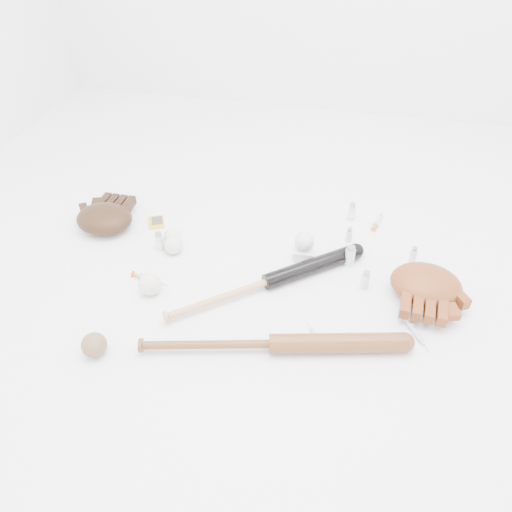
% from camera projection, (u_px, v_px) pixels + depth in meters
% --- Properties ---
extents(bat_dark, '(0.65, 0.55, 0.06)m').
position_uv_depth(bat_dark, '(267.00, 282.00, 1.73)').
color(bat_dark, black).
rests_on(bat_dark, ground).
extents(bat_wood, '(0.85, 0.26, 0.06)m').
position_uv_depth(bat_wood, '(272.00, 344.00, 1.52)').
color(bat_wood, brown).
rests_on(bat_wood, ground).
extents(glove_dark, '(0.27, 0.27, 0.10)m').
position_uv_depth(glove_dark, '(104.00, 218.00, 1.98)').
color(glove_dark, black).
rests_on(glove_dark, ground).
extents(glove_tan, '(0.31, 0.31, 0.10)m').
position_uv_depth(glove_tan, '(426.00, 284.00, 1.69)').
color(glove_tan, brown).
rests_on(glove_tan, ground).
extents(trading_card, '(0.09, 0.11, 0.00)m').
position_uv_depth(trading_card, '(156.00, 222.00, 2.04)').
color(trading_card, gold).
rests_on(trading_card, ground).
extents(pedestal, '(0.08, 0.08, 0.04)m').
position_uv_depth(pedestal, '(303.00, 253.00, 1.86)').
color(pedestal, white).
rests_on(pedestal, ground).
extents(baseball_on_pedestal, '(0.07, 0.07, 0.07)m').
position_uv_depth(baseball_on_pedestal, '(304.00, 241.00, 1.83)').
color(baseball_on_pedestal, silver).
rests_on(baseball_on_pedestal, pedestal).
extents(baseball_left, '(0.07, 0.07, 0.07)m').
position_uv_depth(baseball_left, '(173.00, 245.00, 1.88)').
color(baseball_left, silver).
rests_on(baseball_left, ground).
extents(baseball_upper, '(0.07, 0.07, 0.07)m').
position_uv_depth(baseball_upper, '(172.00, 237.00, 1.91)').
color(baseball_upper, silver).
rests_on(baseball_upper, ground).
extents(baseball_mid, '(0.08, 0.08, 0.08)m').
position_uv_depth(baseball_mid, '(150.00, 284.00, 1.71)').
color(baseball_mid, silver).
rests_on(baseball_mid, ground).
extents(baseball_aged, '(0.08, 0.08, 0.08)m').
position_uv_depth(baseball_aged, '(94.00, 345.00, 1.51)').
color(baseball_aged, brown).
rests_on(baseball_aged, ground).
extents(syringe_0, '(0.16, 0.06, 0.02)m').
position_uv_depth(syringe_0, '(149.00, 279.00, 1.77)').
color(syringe_0, '#ADBCC6').
rests_on(syringe_0, ground).
extents(syringe_1, '(0.09, 0.12, 0.02)m').
position_uv_depth(syringe_1, '(316.00, 336.00, 1.57)').
color(syringe_1, '#ADBCC6').
rests_on(syringe_1, ground).
extents(syringe_2, '(0.06, 0.16, 0.02)m').
position_uv_depth(syringe_2, '(378.00, 221.00, 2.04)').
color(syringe_2, '#ADBCC6').
rests_on(syringe_2, ground).
extents(syringe_3, '(0.10, 0.14, 0.02)m').
position_uv_depth(syringe_3, '(416.00, 334.00, 1.58)').
color(syringe_3, '#ADBCC6').
rests_on(syringe_3, ground).
extents(vial_0, '(0.03, 0.03, 0.07)m').
position_uv_depth(vial_0, '(413.00, 255.00, 1.84)').
color(vial_0, silver).
rests_on(vial_0, ground).
extents(vial_1, '(0.02, 0.02, 0.06)m').
position_uv_depth(vial_1, '(349.00, 235.00, 1.93)').
color(vial_1, silver).
rests_on(vial_1, ground).
extents(vial_2, '(0.03, 0.03, 0.07)m').
position_uv_depth(vial_2, '(365.00, 280.00, 1.73)').
color(vial_2, silver).
rests_on(vial_2, ground).
extents(vial_3, '(0.04, 0.04, 0.08)m').
position_uv_depth(vial_3, '(350.00, 256.00, 1.82)').
color(vial_3, silver).
rests_on(vial_3, ground).
extents(vial_4, '(0.03, 0.03, 0.08)m').
position_uv_depth(vial_4, '(159.00, 241.00, 1.89)').
color(vial_4, silver).
rests_on(vial_4, ground).
extents(vial_5, '(0.03, 0.03, 0.08)m').
position_uv_depth(vial_5, '(352.00, 211.00, 2.04)').
color(vial_5, silver).
rests_on(vial_5, ground).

